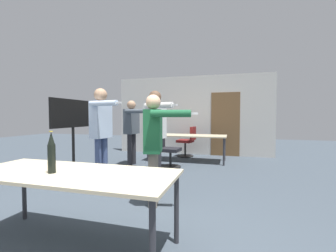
% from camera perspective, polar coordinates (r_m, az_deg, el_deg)
% --- Properties ---
extents(back_wall, '(5.20, 0.12, 2.63)m').
position_cam_1_polar(back_wall, '(7.62, 6.32, 2.66)').
color(back_wall, beige).
rests_on(back_wall, ground_plane).
extents(conference_table_near, '(2.08, 0.83, 0.75)m').
position_cam_1_polar(conference_table_near, '(2.43, -23.68, -12.00)').
color(conference_table_near, '#C6B793').
rests_on(conference_table_near, ground_plane).
extents(conference_table_far, '(2.23, 0.81, 0.75)m').
position_cam_1_polar(conference_table_far, '(6.45, 4.73, -2.80)').
color(conference_table_far, '#C6B793').
rests_on(conference_table_far, ground_plane).
extents(tv_screen, '(0.44, 1.30, 1.65)m').
position_cam_1_polar(tv_screen, '(5.35, -23.00, 0.02)').
color(tv_screen, black).
rests_on(tv_screen, ground_plane).
extents(person_near_casual, '(0.76, 0.70, 1.69)m').
position_cam_1_polar(person_near_casual, '(5.97, -9.14, -0.02)').
color(person_near_casual, '#28282D').
rests_on(person_near_casual, ground_plane).
extents(person_right_polo, '(0.81, 0.59, 1.59)m').
position_cam_1_polar(person_right_polo, '(3.22, -3.51, -3.29)').
color(person_right_polo, slate).
rests_on(person_right_polo, ground_plane).
extents(person_center_tall, '(0.77, 0.69, 1.81)m').
position_cam_1_polar(person_center_tall, '(4.39, -16.52, 0.15)').
color(person_center_tall, '#3D4C75').
rests_on(person_center_tall, ground_plane).
extents(person_left_plaid, '(0.73, 0.79, 1.77)m').
position_cam_1_polar(person_left_plaid, '(4.27, -3.15, -0.33)').
color(person_left_plaid, '#28282D').
rests_on(person_left_plaid, ground_plane).
extents(office_chair_side_rolled, '(0.57, 0.52, 0.90)m').
position_cam_1_polar(office_chair_side_rolled, '(5.68, -0.11, -6.26)').
color(office_chair_side_rolled, black).
rests_on(office_chair_side_rolled, ground_plane).
extents(office_chair_mid_tucked, '(0.58, 0.52, 0.95)m').
position_cam_1_polar(office_chair_mid_tucked, '(7.16, 4.96, -4.16)').
color(office_chair_mid_tucked, black).
rests_on(office_chair_mid_tucked, ground_plane).
extents(beer_bottle, '(0.07, 0.07, 0.40)m').
position_cam_1_polar(beer_bottle, '(2.41, -27.48, -6.15)').
color(beer_bottle, black).
rests_on(beer_bottle, conference_table_near).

